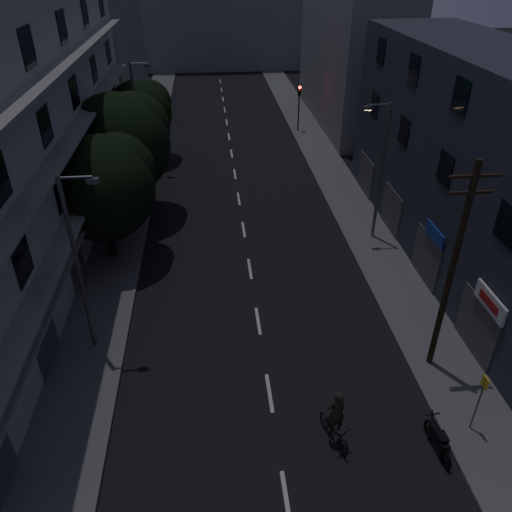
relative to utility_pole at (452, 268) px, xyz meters
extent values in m
plane|color=black|center=(-6.92, 17.55, -4.87)|extent=(160.00, 160.00, 0.00)
cube|color=#565659|center=(-14.42, 17.55, -4.79)|extent=(3.00, 90.00, 0.15)
cube|color=#565659|center=(0.58, 17.55, -4.79)|extent=(3.00, 90.00, 0.15)
cube|color=beige|center=(-6.92, -5.45, -4.86)|extent=(0.15, 2.00, 0.01)
cube|color=beige|center=(-6.92, -0.95, -4.86)|extent=(0.15, 2.00, 0.01)
cube|color=beige|center=(-6.92, 3.55, -4.86)|extent=(0.15, 2.00, 0.01)
cube|color=beige|center=(-6.92, 8.05, -4.86)|extent=(0.15, 2.00, 0.01)
cube|color=beige|center=(-6.92, 12.55, -4.86)|extent=(0.15, 2.00, 0.01)
cube|color=beige|center=(-6.92, 17.05, -4.86)|extent=(0.15, 2.00, 0.01)
cube|color=beige|center=(-6.92, 21.55, -4.86)|extent=(0.15, 2.00, 0.01)
cube|color=beige|center=(-6.92, 26.05, -4.86)|extent=(0.15, 2.00, 0.01)
cube|color=beige|center=(-6.92, 30.55, -4.86)|extent=(0.15, 2.00, 0.01)
cube|color=beige|center=(-6.92, 35.05, -4.86)|extent=(0.15, 2.00, 0.01)
cube|color=beige|center=(-6.92, 39.55, -4.86)|extent=(0.15, 2.00, 0.01)
cube|color=beige|center=(-6.92, 44.05, -4.86)|extent=(0.15, 2.00, 0.01)
cube|color=beige|center=(-6.92, 48.55, -4.86)|extent=(0.15, 2.00, 0.01)
cube|color=beige|center=(-6.92, 53.05, -4.86)|extent=(0.15, 2.00, 0.01)
cube|color=#B1B1AC|center=(-18.92, 10.55, 2.13)|extent=(6.00, 36.00, 14.00)
cube|color=black|center=(-15.90, 1.55, -2.87)|extent=(0.06, 1.60, 1.60)
cube|color=black|center=(-15.90, 7.55, -2.87)|extent=(0.06, 1.60, 1.60)
cube|color=black|center=(-15.90, 13.55, -2.87)|extent=(0.06, 1.60, 1.60)
cube|color=black|center=(-15.90, 19.55, -2.87)|extent=(0.06, 1.60, 1.60)
cube|color=black|center=(-15.90, 25.55, -2.87)|extent=(0.06, 1.60, 1.60)
cube|color=black|center=(-15.90, 1.55, 0.33)|extent=(0.06, 1.60, 1.60)
cube|color=black|center=(-15.90, 7.55, 0.33)|extent=(0.06, 1.60, 1.60)
cube|color=black|center=(-15.90, 13.55, 0.33)|extent=(0.06, 1.60, 1.60)
cube|color=black|center=(-15.90, 19.55, 0.33)|extent=(0.06, 1.60, 1.60)
cube|color=black|center=(-15.90, 25.55, 0.33)|extent=(0.06, 1.60, 1.60)
cube|color=black|center=(-15.90, 7.55, 3.53)|extent=(0.06, 1.60, 1.60)
cube|color=black|center=(-15.90, 13.55, 3.53)|extent=(0.06, 1.60, 1.60)
cube|color=black|center=(-15.90, 19.55, 3.53)|extent=(0.06, 1.60, 1.60)
cube|color=black|center=(-15.90, 25.55, 3.53)|extent=(0.06, 1.60, 1.60)
cube|color=black|center=(-15.90, 7.55, 6.73)|extent=(0.06, 1.60, 1.60)
cube|color=black|center=(-15.90, 13.55, 6.73)|extent=(0.06, 1.60, 1.60)
cube|color=black|center=(-15.90, 19.55, 6.73)|extent=(0.06, 1.60, 1.60)
cube|color=black|center=(-15.90, 25.55, 6.73)|extent=(0.06, 1.60, 1.60)
cube|color=gray|center=(-15.42, 10.55, -0.87)|extent=(1.00, 32.40, 0.12)
cube|color=gray|center=(-15.42, 10.55, 2.33)|extent=(1.00, 32.40, 0.12)
cube|color=gray|center=(-15.42, 10.55, 5.53)|extent=(1.00, 32.40, 0.12)
cube|color=gray|center=(-15.52, 10.55, -1.77)|extent=(0.80, 32.40, 0.12)
cube|color=#424247|center=(-15.89, 1.55, -3.47)|extent=(0.06, 2.40, 2.40)
cube|color=#424247|center=(-15.89, 7.55, -3.47)|extent=(0.06, 2.40, 2.40)
cube|color=#424247|center=(-15.89, 13.55, -3.47)|extent=(0.06, 2.40, 2.40)
cube|color=#424247|center=(-15.89, 19.55, -3.47)|extent=(0.06, 2.40, 2.40)
cube|color=#424247|center=(-15.89, 25.55, -3.47)|extent=(0.06, 2.40, 2.40)
cube|color=#292D38|center=(5.08, 6.55, 0.63)|extent=(6.00, 28.00, 11.00)
cube|color=black|center=(2.06, 0.55, 1.43)|extent=(0.06, 1.40, 1.50)
cube|color=black|center=(2.06, 6.05, 1.43)|extent=(0.06, 1.40, 1.50)
cube|color=black|center=(2.06, 11.55, 1.43)|extent=(0.06, 1.40, 1.50)
cube|color=black|center=(2.06, 17.05, 1.43)|extent=(0.06, 1.40, 1.50)
cube|color=black|center=(2.06, 6.05, 4.73)|extent=(0.06, 1.40, 1.50)
cube|color=black|center=(2.06, 11.55, 4.73)|extent=(0.06, 1.40, 1.50)
cube|color=black|center=(2.06, 17.05, 4.73)|extent=(0.06, 1.40, 1.50)
cube|color=#424247|center=(2.05, 0.55, -3.47)|extent=(0.06, 3.00, 2.60)
cube|color=#424247|center=(2.05, 6.05, -3.47)|extent=(0.06, 3.00, 2.60)
cube|color=#424247|center=(2.05, 11.55, -3.47)|extent=(0.06, 3.00, 2.60)
cube|color=#424247|center=(2.05, 17.05, -3.47)|extent=(0.06, 3.00, 2.60)
cube|color=silver|center=(1.98, 0.05, -1.77)|extent=(0.12, 2.20, 0.80)
cube|color=#B21414|center=(1.90, 0.05, -1.77)|extent=(0.02, 1.40, 0.36)
cube|color=navy|center=(1.98, 5.55, -1.77)|extent=(0.12, 2.00, 0.70)
cube|color=slate|center=(-18.92, 40.55, 3.13)|extent=(6.00, 20.00, 16.00)
cube|color=slate|center=(5.08, 34.55, 1.63)|extent=(6.00, 20.00, 13.00)
cube|color=slate|center=(-6.92, 62.55, 0.13)|extent=(24.00, 8.00, 10.00)
cylinder|color=black|center=(-14.55, 10.01, -2.84)|extent=(0.44, 0.44, 3.75)
sphere|color=black|center=(-14.55, 10.01, -0.59)|extent=(5.62, 5.62, 5.62)
sphere|color=black|center=(-13.70, 10.71, 0.11)|extent=(3.94, 3.94, 3.94)
sphere|color=black|center=(-15.25, 9.44, -0.17)|extent=(3.65, 3.65, 3.65)
cylinder|color=black|center=(-14.30, 15.31, -2.63)|extent=(0.44, 0.44, 4.18)
sphere|color=black|center=(-14.30, 15.31, -0.12)|extent=(6.30, 6.30, 6.30)
sphere|color=black|center=(-13.36, 16.10, 0.67)|extent=(4.41, 4.41, 4.41)
sphere|color=black|center=(-15.09, 14.68, 0.36)|extent=(4.10, 4.10, 4.10)
cylinder|color=black|center=(-14.15, 25.31, -3.02)|extent=(0.44, 0.44, 3.39)
sphere|color=black|center=(-14.15, 25.31, -0.99)|extent=(5.06, 5.06, 5.06)
sphere|color=black|center=(-13.39, 25.94, -0.36)|extent=(3.54, 3.54, 3.54)
sphere|color=black|center=(-14.78, 24.81, -0.61)|extent=(3.29, 3.29, 3.29)
cylinder|color=black|center=(-0.29, 31.45, -3.12)|extent=(0.12, 0.12, 3.20)
cube|color=black|center=(-0.29, 31.45, -1.07)|extent=(0.28, 0.22, 0.90)
sphere|color=#FF0C05|center=(-0.29, 31.30, -0.74)|extent=(0.22, 0.22, 0.22)
sphere|color=#3F330C|center=(-0.29, 31.30, -1.04)|extent=(0.22, 0.22, 0.22)
sphere|color=black|center=(-0.29, 31.30, -1.34)|extent=(0.22, 0.22, 0.22)
cylinder|color=black|center=(-13.54, 32.43, -3.12)|extent=(0.12, 0.12, 3.20)
cube|color=black|center=(-13.54, 32.43, -1.07)|extent=(0.28, 0.22, 0.90)
sphere|color=black|center=(-13.54, 32.28, -0.74)|extent=(0.22, 0.22, 0.22)
sphere|color=#3F330C|center=(-13.54, 32.28, -1.04)|extent=(0.22, 0.22, 0.22)
sphere|color=#0CFF26|center=(-13.54, 32.28, -1.34)|extent=(0.22, 0.22, 0.22)
cylinder|color=#5C5D64|center=(-14.25, 2.42, -0.72)|extent=(0.18, 0.18, 8.00)
cylinder|color=#5C5D64|center=(-13.65, 2.42, 3.18)|extent=(1.20, 0.10, 0.10)
cube|color=#5C5D64|center=(-13.05, 2.42, 3.03)|extent=(0.45, 0.25, 0.18)
cube|color=#4C4C4C|center=(-13.05, 2.42, 2.93)|extent=(0.35, 0.18, 0.04)
cylinder|color=slate|center=(0.76, 10.75, -0.72)|extent=(0.18, 0.18, 8.00)
cylinder|color=slate|center=(0.16, 10.75, 3.18)|extent=(1.20, 0.10, 0.10)
cube|color=slate|center=(-0.44, 10.75, 3.03)|extent=(0.45, 0.25, 0.18)
cube|color=#FFD88C|center=(-0.44, 10.75, 2.93)|extent=(0.35, 0.18, 0.04)
cylinder|color=#57585E|center=(-14.07, 22.89, -0.72)|extent=(0.18, 0.18, 8.00)
cylinder|color=#57585E|center=(-13.47, 22.89, 3.18)|extent=(1.20, 0.10, 0.10)
cube|color=#57585E|center=(-12.87, 22.89, 3.03)|extent=(0.45, 0.25, 0.18)
cube|color=#4C4C4C|center=(-12.87, 22.89, 2.93)|extent=(0.35, 0.18, 0.04)
cylinder|color=black|center=(0.00, 0.00, -0.22)|extent=(0.24, 0.24, 9.00)
cube|color=black|center=(0.00, 0.00, 3.68)|extent=(1.80, 0.10, 0.10)
cube|color=black|center=(0.00, 0.00, 3.08)|extent=(1.50, 0.10, 0.10)
cylinder|color=#595B60|center=(0.14, -3.44, -3.47)|extent=(0.06, 0.06, 2.50)
cube|color=yellow|center=(0.14, -3.44, -2.42)|extent=(0.05, 0.35, 0.45)
torus|color=black|center=(-1.37, -4.73, -4.56)|extent=(0.15, 0.72, 0.72)
torus|color=black|center=(-1.44, -3.52, -4.56)|extent=(0.15, 0.72, 0.72)
cube|color=black|center=(-1.41, -4.12, -4.24)|extent=(0.32, 1.13, 0.35)
cube|color=black|center=(-1.40, -4.27, -3.98)|extent=(0.33, 0.47, 0.10)
cylinder|color=black|center=(-1.44, -3.57, -4.11)|extent=(0.09, 0.44, 0.85)
cube|color=black|center=(-1.44, -3.46, -3.80)|extent=(0.56, 0.07, 0.04)
imported|color=black|center=(-4.93, -3.36, -4.36)|extent=(1.19, 2.03, 1.01)
imported|color=black|center=(-4.93, -3.36, -3.40)|extent=(0.81, 0.65, 1.93)
camera|label=1|loc=(-8.81, -14.76, 10.22)|focal=35.00mm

